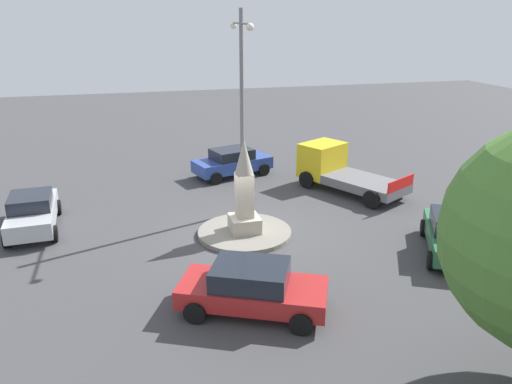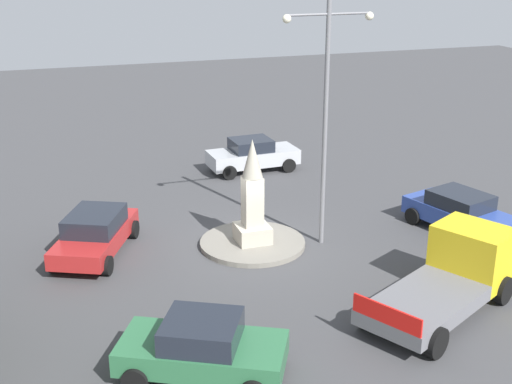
{
  "view_description": "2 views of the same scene",
  "coord_description": "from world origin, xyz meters",
  "px_view_note": "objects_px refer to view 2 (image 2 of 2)",
  "views": [
    {
      "loc": [
        -17.35,
        4.1,
        8.15
      ],
      "look_at": [
        -0.7,
        -0.28,
        1.99
      ],
      "focal_mm": 34.84,
      "sensor_mm": 36.0,
      "label": 1
    },
    {
      "loc": [
        -6.76,
        -20.9,
        9.9
      ],
      "look_at": [
        0.05,
        -0.24,
        2.06
      ],
      "focal_mm": 48.32,
      "sensor_mm": 36.0,
      "label": 2
    }
  ],
  "objects_px": {
    "car_blue_waiting": "(460,212)",
    "truck_yellow_near_island": "(453,274)",
    "car_red_approaching": "(95,233)",
    "streetlamp": "(326,103)",
    "monument": "(252,200)",
    "car_silver_parked_right": "(252,155)",
    "car_green_parked_left": "(202,348)"
  },
  "relations": [
    {
      "from": "monument",
      "to": "car_green_parked_left",
      "type": "bearing_deg",
      "value": -116.96
    },
    {
      "from": "car_blue_waiting",
      "to": "car_red_approaching",
      "type": "xyz_separation_m",
      "value": [
        -12.78,
        2.17,
        -0.0
      ]
    },
    {
      "from": "car_green_parked_left",
      "to": "truck_yellow_near_island",
      "type": "xyz_separation_m",
      "value": [
        7.7,
        1.13,
        0.21
      ]
    },
    {
      "from": "car_blue_waiting",
      "to": "truck_yellow_near_island",
      "type": "relative_size",
      "value": 0.77
    },
    {
      "from": "car_blue_waiting",
      "to": "car_green_parked_left",
      "type": "bearing_deg",
      "value": -152.44
    },
    {
      "from": "streetlamp",
      "to": "car_red_approaching",
      "type": "height_order",
      "value": "streetlamp"
    },
    {
      "from": "streetlamp",
      "to": "car_blue_waiting",
      "type": "height_order",
      "value": "streetlamp"
    },
    {
      "from": "car_green_parked_left",
      "to": "car_red_approaching",
      "type": "xyz_separation_m",
      "value": [
        -1.71,
        7.95,
        -0.0
      ]
    },
    {
      "from": "monument",
      "to": "car_green_parked_left",
      "type": "xyz_separation_m",
      "value": [
        -3.52,
        -6.92,
        -0.93
      ]
    },
    {
      "from": "monument",
      "to": "car_blue_waiting",
      "type": "distance_m",
      "value": 7.69
    },
    {
      "from": "car_red_approaching",
      "to": "truck_yellow_near_island",
      "type": "distance_m",
      "value": 11.63
    },
    {
      "from": "car_green_parked_left",
      "to": "streetlamp",
      "type": "bearing_deg",
      "value": 47.43
    },
    {
      "from": "car_silver_parked_right",
      "to": "truck_yellow_near_island",
      "type": "distance_m",
      "value": 13.93
    },
    {
      "from": "car_blue_waiting",
      "to": "car_silver_parked_right",
      "type": "height_order",
      "value": "car_silver_parked_right"
    },
    {
      "from": "streetlamp",
      "to": "car_blue_waiting",
      "type": "distance_m",
      "value": 6.71
    },
    {
      "from": "truck_yellow_near_island",
      "to": "car_red_approaching",
      "type": "bearing_deg",
      "value": 144.1
    },
    {
      "from": "monument",
      "to": "car_silver_parked_right",
      "type": "xyz_separation_m",
      "value": [
        2.61,
        8.05,
        -0.93
      ]
    },
    {
      "from": "car_blue_waiting",
      "to": "car_green_parked_left",
      "type": "xyz_separation_m",
      "value": [
        -11.06,
        -5.77,
        0.0
      ]
    },
    {
      "from": "monument",
      "to": "streetlamp",
      "type": "xyz_separation_m",
      "value": [
        2.38,
        -0.49,
        3.3
      ]
    },
    {
      "from": "monument",
      "to": "car_silver_parked_right",
      "type": "bearing_deg",
      "value": 72.03
    },
    {
      "from": "monument",
      "to": "car_green_parked_left",
      "type": "relative_size",
      "value": 0.83
    },
    {
      "from": "monument",
      "to": "car_silver_parked_right",
      "type": "relative_size",
      "value": 0.87
    },
    {
      "from": "monument",
      "to": "truck_yellow_near_island",
      "type": "xyz_separation_m",
      "value": [
        4.18,
        -5.79,
        -0.72
      ]
    },
    {
      "from": "streetlamp",
      "to": "car_green_parked_left",
      "type": "bearing_deg",
      "value": -132.57
    },
    {
      "from": "streetlamp",
      "to": "truck_yellow_near_island",
      "type": "relative_size",
      "value": 1.47
    },
    {
      "from": "car_blue_waiting",
      "to": "car_silver_parked_right",
      "type": "distance_m",
      "value": 10.44
    },
    {
      "from": "monument",
      "to": "car_red_approaching",
      "type": "xyz_separation_m",
      "value": [
        -5.23,
        1.03,
        -0.94
      ]
    },
    {
      "from": "streetlamp",
      "to": "car_red_approaching",
      "type": "xyz_separation_m",
      "value": [
        -7.62,
        1.52,
        -4.24
      ]
    },
    {
      "from": "car_blue_waiting",
      "to": "car_red_approaching",
      "type": "relative_size",
      "value": 0.96
    },
    {
      "from": "car_blue_waiting",
      "to": "truck_yellow_near_island",
      "type": "xyz_separation_m",
      "value": [
        -3.36,
        -4.64,
        0.21
      ]
    },
    {
      "from": "car_blue_waiting",
      "to": "car_silver_parked_right",
      "type": "xyz_separation_m",
      "value": [
        -4.93,
        9.2,
        0.0
      ]
    },
    {
      "from": "car_blue_waiting",
      "to": "car_green_parked_left",
      "type": "height_order",
      "value": "car_green_parked_left"
    }
  ]
}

